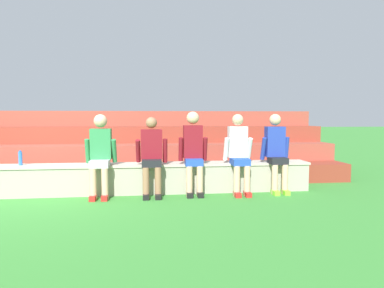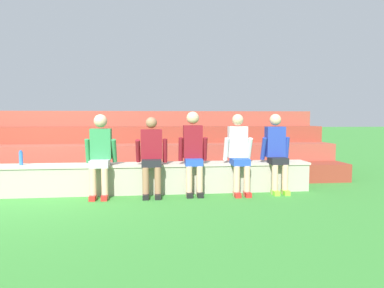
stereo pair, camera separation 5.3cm
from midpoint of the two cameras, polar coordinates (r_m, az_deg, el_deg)
ground_plane at (r=6.38m, az=-25.11°, el=-8.26°), size 80.00×80.00×0.00m
stone_seating_wall at (r=6.53m, az=-24.56°, el=-5.42°), size 9.83×0.48×0.53m
brick_bleachers at (r=8.54m, az=-20.12°, el=-1.09°), size 12.34×2.67×1.52m
person_far_left at (r=5.99m, az=-14.93°, el=-1.33°), size 0.53×0.58×1.42m
person_left_of_center at (r=5.90m, az=-6.57°, el=-1.66°), size 0.55×0.54×1.37m
person_center at (r=5.96m, az=0.46°, el=-0.98°), size 0.51×0.52×1.47m
person_right_of_center at (r=6.10m, az=8.13°, el=-1.26°), size 0.51×0.59×1.42m
person_far_right at (r=6.34m, az=14.26°, el=-1.01°), size 0.52×0.54×1.43m
water_bottle_center_gap at (r=6.57m, az=-26.66°, el=-2.15°), size 0.06×0.06×0.26m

